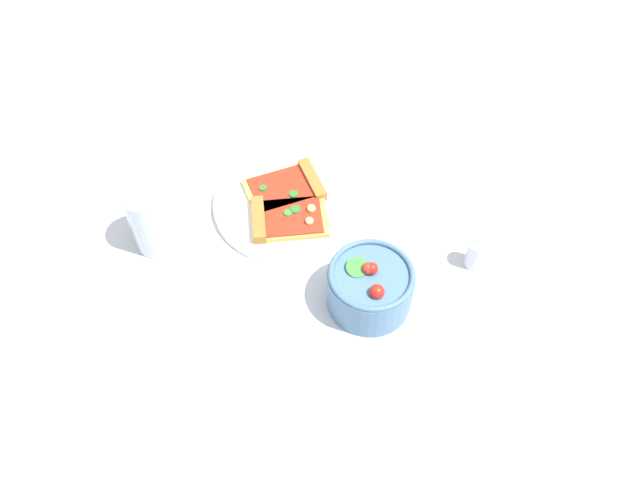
# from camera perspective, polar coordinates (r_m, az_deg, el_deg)

# --- Properties ---
(ground_plane) EXTENTS (2.40, 2.40, 0.00)m
(ground_plane) POSITION_cam_1_polar(r_m,az_deg,el_deg) (1.04, -2.17, 1.37)
(ground_plane) COLOR silver
(ground_plane) RESTS_ON ground
(plate) EXTENTS (0.25, 0.25, 0.01)m
(plate) POSITION_cam_1_polar(r_m,az_deg,el_deg) (1.06, -2.95, 3.46)
(plate) COLOR white
(plate) RESTS_ON ground_plane
(pizza_slice_near) EXTENTS (0.12, 0.09, 0.02)m
(pizza_slice_near) POSITION_cam_1_polar(r_m,az_deg,el_deg) (1.02, -3.30, 1.99)
(pizza_slice_near) COLOR gold
(pizza_slice_near) RESTS_ON plate
(pizza_slice_far) EXTENTS (0.14, 0.12, 0.02)m
(pizza_slice_far) POSITION_cam_1_polar(r_m,az_deg,el_deg) (1.06, -2.79, 4.86)
(pizza_slice_far) COLOR #E5B256
(pizza_slice_far) RESTS_ON plate
(salad_bowl) EXTENTS (0.13, 0.13, 0.09)m
(salad_bowl) POSITION_cam_1_polar(r_m,az_deg,el_deg) (0.92, 4.62, -4.28)
(salad_bowl) COLOR #4C7299
(salad_bowl) RESTS_ON ground_plane
(soda_glass) EXTENTS (0.07, 0.07, 0.12)m
(soda_glass) POSITION_cam_1_polar(r_m,az_deg,el_deg) (1.00, -15.12, 1.81)
(soda_glass) COLOR silver
(soda_glass) RESTS_ON ground_plane
(pepper_shaker) EXTENTS (0.03, 0.03, 0.06)m
(pepper_shaker) POSITION_cam_1_polar(r_m,az_deg,el_deg) (0.99, 14.14, -1.08)
(pepper_shaker) COLOR silver
(pepper_shaker) RESTS_ON ground_plane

